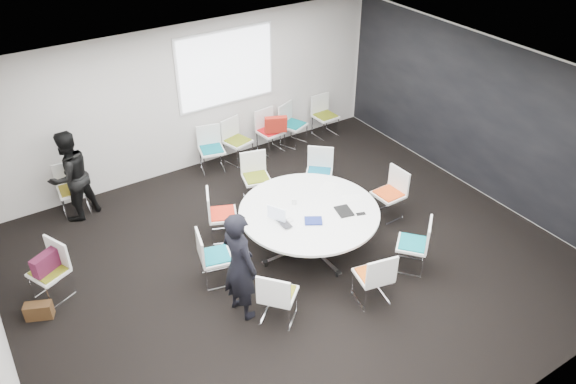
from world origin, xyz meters
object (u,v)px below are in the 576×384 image
chair_ring_c (257,186)px  chair_spare_left (52,281)px  chair_ring_d (222,223)px  chair_ring_f (278,304)px  chair_person_back (74,198)px  maroon_bag (46,263)px  person_back (70,176)px  chair_back_a (212,157)px  cup (294,201)px  person_main (239,265)px  conference_table (309,221)px  chair_ring_e (216,266)px  chair_back_c (270,139)px  chair_back_b (238,149)px  chair_back_d (293,132)px  chair_back_e (325,123)px  chair_ring_h (412,253)px  brown_bag (39,311)px  chair_ring_b (319,181)px  laptop (286,222)px  chair_ring_a (388,203)px  chair_ring_g (373,285)px

chair_ring_c → chair_spare_left: (-3.67, -0.57, 0.00)m
chair_ring_d → chair_ring_f: 2.04m
chair_person_back → maroon_bag: 2.17m
person_back → chair_back_a: bearing=160.4°
chair_ring_c → cup: size_ratio=9.78×
chair_back_a → person_main: (-1.36, -3.63, 0.55)m
conference_table → chair_ring_e: (-1.57, 0.11, -0.26)m
chair_ring_f → chair_person_back: (-1.61, 4.07, 0.00)m
chair_ring_f → chair_person_back: size_ratio=1.00×
chair_back_c → person_main: bearing=46.8°
chair_back_b → cup: size_ratio=9.78×
chair_back_d → maroon_bag: size_ratio=2.20×
chair_back_d → cup: bearing=34.6°
chair_ring_c → chair_ring_d: size_ratio=1.00×
chair_back_d → chair_back_e: bearing=155.8°
chair_ring_d → chair_ring_h: bearing=66.1°
chair_back_c → chair_back_d: 0.56m
brown_bag → chair_ring_c: bearing=12.7°
person_main → cup: 1.73m
cup → brown_bag: size_ratio=0.25×
chair_back_b → conference_table: bearing=68.0°
chair_ring_b → chair_back_e: 2.34m
chair_back_a → cup: (0.11, -2.71, 0.50)m
chair_ring_f → chair_back_a: 4.16m
chair_ring_e → chair_back_c: size_ratio=1.00×
chair_back_a → laptop: size_ratio=2.72×
chair_ring_d → person_main: bearing=4.7°
chair_ring_c → laptop: 1.84m
chair_back_c → chair_ring_c: bearing=43.9°
chair_ring_h → chair_spare_left: bearing=113.2°
conference_table → chair_back_c: chair_back_c is taller
chair_spare_left → cup: chair_spare_left is taller
conference_table → chair_ring_h: size_ratio=2.45×
chair_ring_a → chair_ring_b: (-0.61, 1.19, 0.00)m
chair_back_d → chair_spare_left: bearing=-2.4°
person_back → brown_bag: person_back is taller
chair_ring_g → chair_back_c: (1.03, 4.47, 0.00)m
cup → maroon_bag: cup is taller
chair_spare_left → person_back: person_back is taller
chair_ring_g → cup: size_ratio=9.78×
maroon_bag → brown_bag: bearing=-131.2°
conference_table → chair_ring_e: bearing=176.1°
conference_table → person_back: bearing=134.7°
chair_back_b → brown_bag: size_ratio=2.44×
chair_ring_d → chair_back_b: (1.38, 2.04, 0.00)m
chair_back_c → chair_ring_h: bearing=81.8°
chair_ring_c → chair_back_d: (1.68, 1.38, 0.00)m
conference_table → chair_ring_d: chair_ring_d is taller
chair_ring_c → chair_ring_g: (0.09, -3.09, 0.00)m
chair_person_back → person_main: 3.92m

